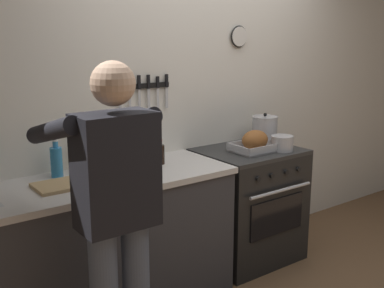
{
  "coord_description": "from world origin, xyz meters",
  "views": [
    {
      "loc": [
        -2.27,
        -1.64,
        1.78
      ],
      "look_at": [
        -0.43,
        0.85,
        1.06
      ],
      "focal_mm": 44.75,
      "sensor_mm": 36.0,
      "label": 1
    }
  ],
  "objects_px": {
    "cutting_board": "(66,184)",
    "bottle_dish_soap": "(56,161)",
    "stove": "(248,204)",
    "saucepan": "(282,143)",
    "bottle_soy_sauce": "(160,154)",
    "bottle_vinegar": "(99,155)",
    "bottle_hot_sauce": "(127,158)",
    "person_cook": "(116,207)",
    "stock_pot": "(265,130)",
    "roasting_pan": "(255,142)",
    "bottle_cooking_oil": "(84,153)"
  },
  "relations": [
    {
      "from": "stove",
      "to": "stock_pot",
      "type": "height_order",
      "value": "stock_pot"
    },
    {
      "from": "person_cook",
      "to": "saucepan",
      "type": "xyz_separation_m",
      "value": [
        1.66,
        0.47,
        0.01
      ]
    },
    {
      "from": "person_cook",
      "to": "stove",
      "type": "bearing_deg",
      "value": -57.79
    },
    {
      "from": "saucepan",
      "to": "cutting_board",
      "type": "xyz_separation_m",
      "value": [
        -1.67,
        0.15,
        -0.05
      ]
    },
    {
      "from": "bottle_dish_soap",
      "to": "bottle_cooking_oil",
      "type": "bearing_deg",
      "value": 8.83
    },
    {
      "from": "stock_pot",
      "to": "bottle_soy_sauce",
      "type": "distance_m",
      "value": 1.01
    },
    {
      "from": "bottle_dish_soap",
      "to": "saucepan",
      "type": "bearing_deg",
      "value": -12.26
    },
    {
      "from": "person_cook",
      "to": "bottle_vinegar",
      "type": "bearing_deg",
      "value": -11.33
    },
    {
      "from": "roasting_pan",
      "to": "stock_pot",
      "type": "height_order",
      "value": "stock_pot"
    },
    {
      "from": "person_cook",
      "to": "saucepan",
      "type": "relative_size",
      "value": 9.77
    },
    {
      "from": "bottle_hot_sauce",
      "to": "cutting_board",
      "type": "bearing_deg",
      "value": -168.91
    },
    {
      "from": "roasting_pan",
      "to": "person_cook",
      "type": "bearing_deg",
      "value": -158.89
    },
    {
      "from": "stock_pot",
      "to": "bottle_soy_sauce",
      "type": "bearing_deg",
      "value": -179.25
    },
    {
      "from": "stock_pot",
      "to": "roasting_pan",
      "type": "bearing_deg",
      "value": -149.93
    },
    {
      "from": "stove",
      "to": "bottle_hot_sauce",
      "type": "xyz_separation_m",
      "value": [
        -1.03,
        0.07,
        0.53
      ]
    },
    {
      "from": "bottle_dish_soap",
      "to": "roasting_pan",
      "type": "bearing_deg",
      "value": -9.85
    },
    {
      "from": "stock_pot",
      "to": "cutting_board",
      "type": "bearing_deg",
      "value": -176.94
    },
    {
      "from": "bottle_vinegar",
      "to": "roasting_pan",
      "type": "bearing_deg",
      "value": -10.95
    },
    {
      "from": "bottle_vinegar",
      "to": "saucepan",
      "type": "bearing_deg",
      "value": -13.68
    },
    {
      "from": "saucepan",
      "to": "bottle_soy_sauce",
      "type": "relative_size",
      "value": 0.97
    },
    {
      "from": "bottle_hot_sauce",
      "to": "bottle_dish_soap",
      "type": "xyz_separation_m",
      "value": [
        -0.43,
        0.12,
        0.02
      ]
    },
    {
      "from": "cutting_board",
      "to": "bottle_dish_soap",
      "type": "distance_m",
      "value": 0.23
    },
    {
      "from": "stove",
      "to": "cutting_board",
      "type": "distance_m",
      "value": 1.56
    },
    {
      "from": "saucepan",
      "to": "roasting_pan",
      "type": "bearing_deg",
      "value": 150.83
    },
    {
      "from": "bottle_soy_sauce",
      "to": "bottle_vinegar",
      "type": "xyz_separation_m",
      "value": [
        -0.41,
        0.1,
        0.03
      ]
    },
    {
      "from": "bottle_soy_sauce",
      "to": "bottle_hot_sauce",
      "type": "bearing_deg",
      "value": 177.58
    },
    {
      "from": "bottle_cooking_oil",
      "to": "person_cook",
      "type": "bearing_deg",
      "value": -104.16
    },
    {
      "from": "bottle_hot_sauce",
      "to": "bottle_dish_soap",
      "type": "bearing_deg",
      "value": 164.54
    },
    {
      "from": "saucepan",
      "to": "bottle_hot_sauce",
      "type": "distance_m",
      "value": 1.24
    },
    {
      "from": "saucepan",
      "to": "bottle_hot_sauce",
      "type": "xyz_separation_m",
      "value": [
        -1.21,
        0.24,
        0.02
      ]
    },
    {
      "from": "person_cook",
      "to": "stock_pot",
      "type": "bearing_deg",
      "value": -58.5
    },
    {
      "from": "bottle_vinegar",
      "to": "bottle_hot_sauce",
      "type": "xyz_separation_m",
      "value": [
        0.15,
        -0.09,
        -0.02
      ]
    },
    {
      "from": "bottle_soy_sauce",
      "to": "bottle_cooking_oil",
      "type": "xyz_separation_m",
      "value": [
        -0.49,
        0.16,
        0.05
      ]
    },
    {
      "from": "stock_pot",
      "to": "bottle_hot_sauce",
      "type": "xyz_separation_m",
      "value": [
        -1.26,
        -0.0,
        -0.03
      ]
    },
    {
      "from": "bottle_soy_sauce",
      "to": "roasting_pan",
      "type": "bearing_deg",
      "value": -9.06
    },
    {
      "from": "roasting_pan",
      "to": "bottle_hot_sauce",
      "type": "bearing_deg",
      "value": 172.57
    },
    {
      "from": "saucepan",
      "to": "bottle_soy_sauce",
      "type": "distance_m",
      "value": 0.99
    },
    {
      "from": "bottle_hot_sauce",
      "to": "stove",
      "type": "bearing_deg",
      "value": -3.89
    },
    {
      "from": "saucepan",
      "to": "bottle_vinegar",
      "type": "distance_m",
      "value": 1.41
    },
    {
      "from": "bottle_vinegar",
      "to": "bottle_soy_sauce",
      "type": "bearing_deg",
      "value": -14.46
    },
    {
      "from": "saucepan",
      "to": "bottle_hot_sauce",
      "type": "height_order",
      "value": "bottle_hot_sauce"
    },
    {
      "from": "bottle_hot_sauce",
      "to": "bottle_cooking_oil",
      "type": "height_order",
      "value": "bottle_cooking_oil"
    },
    {
      "from": "person_cook",
      "to": "roasting_pan",
      "type": "distance_m",
      "value": 1.58
    },
    {
      "from": "cutting_board",
      "to": "stove",
      "type": "bearing_deg",
      "value": 0.74
    },
    {
      "from": "stove",
      "to": "bottle_dish_soap",
      "type": "xyz_separation_m",
      "value": [
        -1.46,
        0.19,
        0.55
      ]
    },
    {
      "from": "person_cook",
      "to": "bottle_dish_soap",
      "type": "distance_m",
      "value": 0.82
    },
    {
      "from": "roasting_pan",
      "to": "saucepan",
      "type": "bearing_deg",
      "value": -29.17
    },
    {
      "from": "bottle_hot_sauce",
      "to": "bottle_cooking_oil",
      "type": "bearing_deg",
      "value": 147.48
    },
    {
      "from": "bottle_cooking_oil",
      "to": "bottle_soy_sauce",
      "type": "bearing_deg",
      "value": -18.12
    },
    {
      "from": "bottle_soy_sauce",
      "to": "bottle_cooking_oil",
      "type": "bearing_deg",
      "value": 161.88
    }
  ]
}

